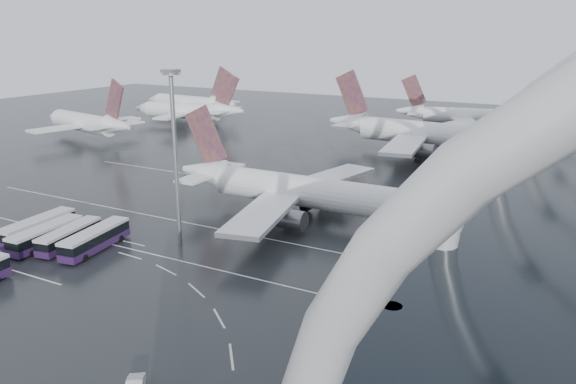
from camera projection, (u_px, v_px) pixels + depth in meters
The scene contains 21 objects.
ground at pixel (196, 258), 83.59m from camera, with size 420.00×420.00×0.00m, color black.
lane_marking_near at pixel (187, 262), 81.90m from camera, with size 120.00×0.25×0.01m, color white.
lane_marking_mid at pixel (240, 233), 93.72m from camera, with size 120.00×0.25×0.01m, color white.
lane_marking_far at pixel (313, 192), 117.35m from camera, with size 120.00×0.25×0.01m, color white.
bus_bay_line_north at pixel (82, 231), 94.60m from camera, with size 28.00×0.25×0.01m, color white.
airliner_main at pixel (304, 192), 100.31m from camera, with size 56.04×49.39×19.06m.
airliner_gate_b at pixel (429, 135), 151.86m from camera, with size 63.12×56.57×21.91m.
airliner_gate_c at pixel (470, 117), 189.44m from camera, with size 51.16×46.42×18.32m.
jet_remote_west at pixel (88, 123), 172.68m from camera, with size 44.74×36.22×19.51m.
jet_remote_mid at pixel (189, 111), 199.47m from camera, with size 44.18×35.67×19.21m.
jet_remote_far at pixel (191, 104), 218.82m from camera, with size 45.90×37.03×19.97m.
bus_row_near_a at pixel (38, 228), 90.92m from camera, with size 4.16×13.86×3.36m.
bus_row_near_b at pixel (46, 235), 87.80m from camera, with size 4.02×13.34×3.24m.
bus_row_near_c at pixel (69, 236), 87.67m from camera, with size 4.72×12.66×3.05m.
bus_row_near_d at pixel (95, 239), 86.11m from camera, with size 5.00×13.77×3.32m.
floodlight_mast at pixel (174, 138), 84.12m from camera, with size 2.08×2.08×27.19m.
gse_cart_belly_a at pixel (375, 247), 86.01m from camera, with size 2.17×1.28×1.18m, color gold.
gse_cart_belly_b at pixel (383, 220), 98.40m from camera, with size 2.09×1.24×1.14m, color slate.
gse_cart_belly_c at pixel (293, 217), 99.60m from camera, with size 2.45×1.45×1.34m, color gold.
gse_cart_belly_d at pixel (438, 239), 89.60m from camera, with size 2.21×1.31×1.21m, color slate.
gse_cart_belly_e at pixel (377, 213), 102.21m from camera, with size 2.45×1.45×1.34m, color gold.
Camera 1 is at (49.17, -61.58, 32.61)m, focal length 35.00 mm.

